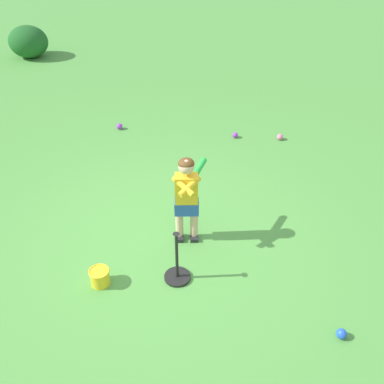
{
  "coord_description": "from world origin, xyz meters",
  "views": [
    {
      "loc": [
        1.15,
        -3.72,
        3.52
      ],
      "look_at": [
        0.3,
        0.41,
        0.45
      ],
      "focal_mm": 41.63,
      "sensor_mm": 36.0,
      "label": 1
    }
  ],
  "objects_px": {
    "play_ball_by_bucket": "(342,334)",
    "toy_bucket": "(100,277)",
    "child_batter": "(187,193)",
    "play_ball_midfield": "(235,135)",
    "play_ball_far_left": "(280,137)",
    "play_ball_center_lawn": "(120,126)",
    "batting_tee": "(177,271)"
  },
  "relations": [
    {
      "from": "play_ball_by_bucket",
      "to": "toy_bucket",
      "type": "height_order",
      "value": "toy_bucket"
    },
    {
      "from": "child_batter",
      "to": "play_ball_midfield",
      "type": "height_order",
      "value": "child_batter"
    },
    {
      "from": "play_ball_far_left",
      "to": "play_ball_by_bucket",
      "type": "height_order",
      "value": "same"
    },
    {
      "from": "play_ball_center_lawn",
      "to": "play_ball_by_bucket",
      "type": "height_order",
      "value": "play_ball_center_lawn"
    },
    {
      "from": "toy_bucket",
      "to": "play_ball_center_lawn",
      "type": "bearing_deg",
      "value": 105.75
    },
    {
      "from": "play_ball_far_left",
      "to": "toy_bucket",
      "type": "relative_size",
      "value": 0.46
    },
    {
      "from": "play_ball_midfield",
      "to": "batting_tee",
      "type": "relative_size",
      "value": 0.14
    },
    {
      "from": "play_ball_center_lawn",
      "to": "play_ball_far_left",
      "type": "bearing_deg",
      "value": 3.78
    },
    {
      "from": "play_ball_far_left",
      "to": "play_ball_by_bucket",
      "type": "bearing_deg",
      "value": -78.86
    },
    {
      "from": "child_batter",
      "to": "play_ball_far_left",
      "type": "relative_size",
      "value": 10.95
    },
    {
      "from": "play_ball_far_left",
      "to": "play_ball_center_lawn",
      "type": "relative_size",
      "value": 0.98
    },
    {
      "from": "play_ball_far_left",
      "to": "play_ball_by_bucket",
      "type": "distance_m",
      "value": 3.71
    },
    {
      "from": "play_ball_center_lawn",
      "to": "toy_bucket",
      "type": "height_order",
      "value": "toy_bucket"
    },
    {
      "from": "play_ball_far_left",
      "to": "batting_tee",
      "type": "relative_size",
      "value": 0.16
    },
    {
      "from": "play_ball_by_bucket",
      "to": "play_ball_midfield",
      "type": "relative_size",
      "value": 1.11
    },
    {
      "from": "batting_tee",
      "to": "child_batter",
      "type": "bearing_deg",
      "value": 92.5
    },
    {
      "from": "child_batter",
      "to": "play_ball_center_lawn",
      "type": "relative_size",
      "value": 10.78
    },
    {
      "from": "play_ball_center_lawn",
      "to": "toy_bucket",
      "type": "relative_size",
      "value": 0.46
    },
    {
      "from": "play_ball_far_left",
      "to": "batting_tee",
      "type": "distance_m",
      "value": 3.36
    },
    {
      "from": "child_batter",
      "to": "toy_bucket",
      "type": "bearing_deg",
      "value": -130.0
    },
    {
      "from": "child_batter",
      "to": "play_ball_midfield",
      "type": "xyz_separation_m",
      "value": [
        0.25,
        2.5,
        -0.61
      ]
    },
    {
      "from": "child_batter",
      "to": "toy_bucket",
      "type": "relative_size",
      "value": 5.0
    },
    {
      "from": "play_ball_far_left",
      "to": "batting_tee",
      "type": "bearing_deg",
      "value": -106.12
    },
    {
      "from": "child_batter",
      "to": "toy_bucket",
      "type": "distance_m",
      "value": 1.28
    },
    {
      "from": "play_ball_by_bucket",
      "to": "toy_bucket",
      "type": "relative_size",
      "value": 0.46
    },
    {
      "from": "play_ball_midfield",
      "to": "toy_bucket",
      "type": "xyz_separation_m",
      "value": [
        -0.99,
        -3.38,
        0.05
      ]
    },
    {
      "from": "toy_bucket",
      "to": "play_ball_by_bucket",
      "type": "bearing_deg",
      "value": -4.29
    },
    {
      "from": "play_ball_far_left",
      "to": "child_batter",
      "type": "bearing_deg",
      "value": -110.42
    },
    {
      "from": "play_ball_midfield",
      "to": "child_batter",
      "type": "bearing_deg",
      "value": -95.76
    },
    {
      "from": "toy_bucket",
      "to": "play_ball_midfield",
      "type": "bearing_deg",
      "value": 73.66
    },
    {
      "from": "play_ball_by_bucket",
      "to": "batting_tee",
      "type": "bearing_deg",
      "value": 165.84
    },
    {
      "from": "play_ball_by_bucket",
      "to": "play_ball_midfield",
      "type": "distance_m",
      "value": 3.84
    }
  ]
}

